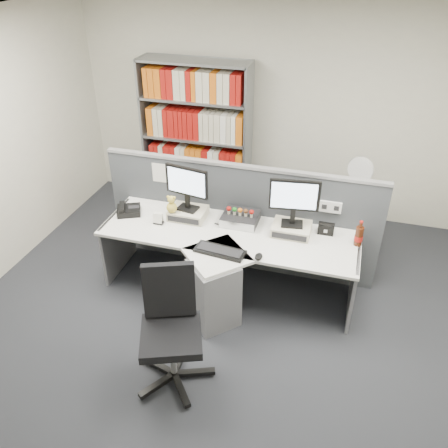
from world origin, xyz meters
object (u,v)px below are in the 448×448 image
(mouse, at_px, (259,256))
(filing_cabinet, at_px, (352,222))
(desk_fan, at_px, (360,172))
(shelving_unit, at_px, (197,140))
(desk, at_px, (222,266))
(monitor_left, at_px, (187,185))
(desktop_pc, at_px, (240,219))
(speaker, at_px, (326,229))
(keyboard, at_px, (220,251))
(desk_calendar, at_px, (158,219))
(desk_phone, at_px, (128,210))
(office_chair, at_px, (171,324))
(monitor_right, at_px, (294,199))
(cola_bottle, at_px, (359,236))

(mouse, xyz_separation_m, filing_cabinet, (0.81, 1.52, -0.39))
(mouse, bearing_deg, desk_fan, 61.92)
(mouse, relative_size, shelving_unit, 0.06)
(desk, bearing_deg, desk_fan, 49.39)
(monitor_left, distance_m, desktop_pc, 0.65)
(desktop_pc, distance_m, filing_cabinet, 1.55)
(mouse, bearing_deg, speaker, 47.47)
(monitor_left, xyz_separation_m, keyboard, (0.51, -0.52, -0.37))
(mouse, height_order, filing_cabinet, mouse)
(keyboard, relative_size, desk_calendar, 4.06)
(desk_phone, bearing_deg, desk_calendar, -14.03)
(office_chair, bearing_deg, desk, 81.58)
(desk, distance_m, desk_fan, 1.92)
(speaker, bearing_deg, desktop_pc, -177.18)
(monitor_right, distance_m, desk_phone, 1.78)
(desk_fan, height_order, office_chair, desk_fan)
(monitor_right, relative_size, desk_fan, 1.01)
(cola_bottle, bearing_deg, monitor_right, 178.22)
(desktop_pc, height_order, mouse, desktop_pc)
(office_chair, bearing_deg, monitor_left, 103.99)
(monitor_left, height_order, desktop_pc, monitor_left)
(desk_calendar, xyz_separation_m, shelving_unit, (-0.15, 1.67, 0.20))
(desk, bearing_deg, monitor_right, 32.26)
(desktop_pc, bearing_deg, monitor_left, -174.64)
(desk, relative_size, desk_calendar, 21.05)
(desk_phone, bearing_deg, monitor_right, 3.40)
(cola_bottle, bearing_deg, speaker, 159.94)
(desktop_pc, distance_m, desk_fan, 1.51)
(desktop_pc, height_order, cola_bottle, cola_bottle)
(speaker, xyz_separation_m, cola_bottle, (0.32, -0.12, 0.05))
(desk, relative_size, mouse, 23.60)
(monitor_left, height_order, monitor_right, monitor_right)
(desk_calendar, xyz_separation_m, speaker, (1.69, 0.30, 0.00))
(desk_phone, xyz_separation_m, cola_bottle, (2.39, 0.08, 0.06))
(speaker, distance_m, office_chair, 1.85)
(monitor_right, distance_m, keyboard, 0.87)
(monitor_left, distance_m, cola_bottle, 1.77)
(desk, height_order, desk_phone, desk_phone)
(mouse, xyz_separation_m, office_chair, (-0.53, -0.87, -0.19))
(speaker, height_order, filing_cabinet, speaker)
(office_chair, bearing_deg, keyboard, 79.29)
(monitor_right, height_order, mouse, monitor_right)
(speaker, height_order, shelving_unit, shelving_unit)
(cola_bottle, xyz_separation_m, filing_cabinet, (-0.06, 1.04, -0.47))
(desk_calendar, relative_size, cola_bottle, 0.47)
(desktop_pc, xyz_separation_m, keyboard, (-0.05, -0.57, -0.03))
(filing_cabinet, height_order, desk_fan, desk_fan)
(desk_calendar, height_order, filing_cabinet, desk_calendar)
(cola_bottle, bearing_deg, desk_phone, -178.00)
(desktop_pc, height_order, office_chair, office_chair)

